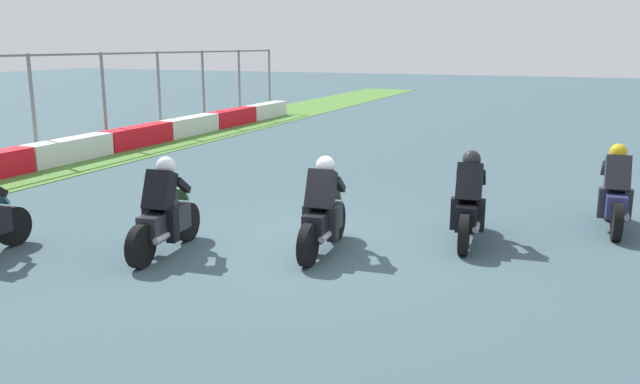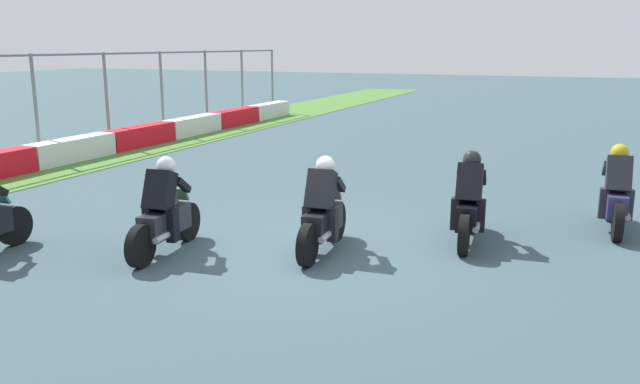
% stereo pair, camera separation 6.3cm
% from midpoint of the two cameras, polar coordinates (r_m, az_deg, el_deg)
% --- Properties ---
extents(ground_plane, '(120.00, 120.00, 0.00)m').
position_cam_midpoint_polar(ground_plane, '(10.46, 0.25, -4.83)').
color(ground_plane, '#3A525A').
extents(rider_lane_a, '(2.04, 0.55, 1.51)m').
position_cam_midpoint_polar(rider_lane_a, '(12.34, 24.74, -0.29)').
color(rider_lane_a, black).
rests_on(rider_lane_a, ground_plane).
extents(rider_lane_b, '(2.04, 0.56, 1.51)m').
position_cam_midpoint_polar(rider_lane_b, '(10.81, 13.15, -1.16)').
color(rider_lane_b, black).
rests_on(rider_lane_b, ground_plane).
extents(rider_lane_c, '(2.04, 0.55, 1.51)m').
position_cam_midpoint_polar(rider_lane_c, '(10.03, 0.44, -1.91)').
color(rider_lane_c, black).
rests_on(rider_lane_c, ground_plane).
extents(rider_lane_d, '(2.04, 0.57, 1.51)m').
position_cam_midpoint_polar(rider_lane_d, '(10.26, -13.35, -1.92)').
color(rider_lane_d, black).
rests_on(rider_lane_d, ground_plane).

